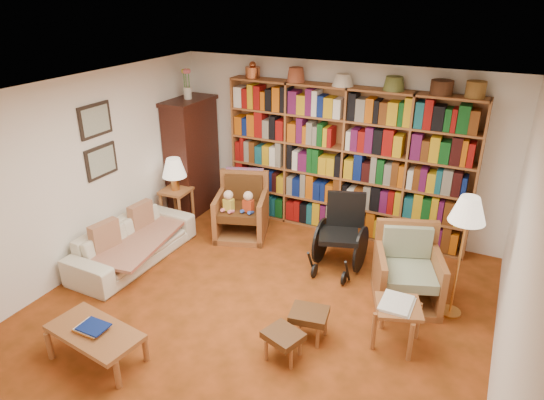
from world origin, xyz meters
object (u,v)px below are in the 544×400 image
Objects in this scene: side_table_lamp at (177,199)px; side_table_papers at (398,312)px; footstool_a at (309,316)px; footstool_b at (283,337)px; sofa at (133,242)px; floor_lamp at (468,214)px; armchair_sage at (409,273)px; wheelchair at (341,235)px; armchair_leather at (244,209)px; coffee_table at (95,334)px.

side_table_papers is (3.70, -1.26, -0.04)m from side_table_lamp.
footstool_a is 0.42m from footstool_b.
sofa is 4.24m from floor_lamp.
armchair_sage reaches higher than sofa.
side_table_lamp is at bearing 151.15° from footstool_a.
sofa reaches higher than footstool_b.
armchair_sage reaches higher than side_table_papers.
wheelchair is 1.74m from floor_lamp.
wheelchair is at bearing 96.66° from footstool_a.
floor_lamp is 2.31m from footstool_b.
side_table_lamp is at bearing 161.18° from side_table_papers.
armchair_leather reaches higher than footstool_a.
side_table_lamp is at bearing 174.05° from armchair_sage.
footstool_b is (1.67, -2.22, -0.13)m from armchair_leather.
sofa is 3.61m from side_table_papers.
wheelchair is 1.79× the size of side_table_papers.
floor_lamp is at bearing -8.87° from armchair_sage.
side_table_lamp reaches higher than coffee_table.
armchair_sage is (2.58, -0.62, -0.03)m from armchair_leather.
armchair_sage is 1.04m from wheelchair.
footstool_b is at bearing -106.65° from sofa.
side_table_papers is at bearing -18.82° from side_table_lamp.
footstool_a is (-0.79, -1.19, -0.08)m from armchair_sage.
side_table_lamp is 0.41× the size of floor_lamp.
armchair_leather is (0.96, 1.38, 0.11)m from sofa.
side_table_papers is 0.55× the size of coffee_table.
armchair_sage is 1.43m from footstool_a.
side_table_papers reaches higher than footstool_a.
armchair_sage is 2.23× the size of footstool_b.
coffee_table is (-2.57, -2.44, -0.04)m from armchair_sage.
sofa is 1.16m from side_table_lamp.
sofa is 2.78m from footstool_a.
sofa is 1.69m from armchair_leather.
footstool_a is 2.17m from coffee_table.
footstool_b is (2.64, -0.83, -0.02)m from sofa.
sofa is 1.90× the size of armchair_leather.
armchair_sage reaches higher than side_table_lamp.
sofa is 4.23× the size of footstool_a.
side_table_lamp reaches higher than side_table_papers.
wheelchair is (1.61, -0.28, 0.08)m from armchair_leather.
sofa reaches higher than coffee_table.
armchair_leather is 1.72× the size of side_table_papers.
armchair_leather is 0.67× the size of floor_lamp.
side_table_lamp reaches higher than footstool_a.
footstool_b is (-0.97, -0.71, -0.15)m from side_table_papers.
armchair_sage is at bearing -19.29° from wheelchair.
armchair_leather is (1.06, 0.24, -0.06)m from side_table_lamp.
sofa is at bearing -124.88° from armchair_leather.
side_table_papers is at bearing -29.64° from armchair_leather.
armchair_sage is at bearing 56.30° from footstool_a.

